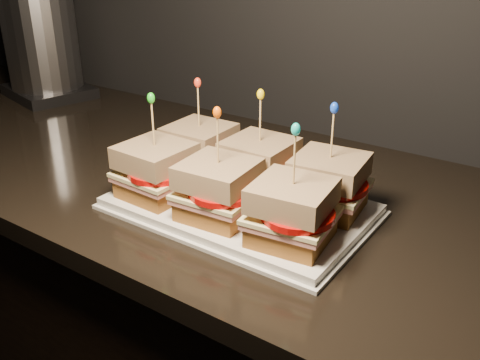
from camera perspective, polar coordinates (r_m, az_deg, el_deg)
The scene contains 49 objects.
cabinet at distance 1.28m, azimuth -5.71°, elevation -17.67°, with size 2.36×0.60×0.86m, color black.
granite_slab at distance 1.04m, azimuth -6.74°, elevation 0.87°, with size 2.40×0.64×0.03m, color black.
platter at distance 0.84m, azimuth 0.00°, elevation -2.84°, with size 0.39×0.24×0.02m, color silver.
platter_rim at distance 0.84m, azimuth 0.00°, elevation -3.21°, with size 0.40×0.25×0.01m, color silver.
sandwich_0_bread_bot at distance 0.94m, azimuth -4.25°, elevation 1.65°, with size 0.10×0.10×0.03m, color brown.
sandwich_0_ham at distance 0.93m, azimuth -4.29°, elevation 2.66°, with size 0.11×0.10×0.01m, color #CE736B.
sandwich_0_cheese at distance 0.93m, azimuth -4.30°, elevation 3.06°, with size 0.11×0.11×0.01m, color beige.
sandwich_0_tomato at distance 0.92m, azimuth -3.96°, elevation 3.22°, with size 0.10×0.10×0.01m, color #BC0A07.
sandwich_0_bread_top at distance 0.92m, azimuth -4.36°, elevation 4.75°, with size 0.10×0.10×0.03m, color #4E2B0B.
sandwich_0_pick at distance 0.90m, azimuth -4.45°, elevation 7.56°, with size 0.00×0.00×0.09m, color tan.
sandwich_0_frill at distance 0.89m, azimuth -4.55°, elevation 10.32°, with size 0.01×0.01×0.02m, color red.
sandwich_1_bread_bot at distance 0.87m, azimuth 2.06°, elevation -0.14°, with size 0.10×0.10×0.03m, color brown.
sandwich_1_ham at distance 0.87m, azimuth 2.08°, elevation 0.92°, with size 0.11×0.10×0.01m, color #CE736B.
sandwich_1_cheese at distance 0.86m, azimuth 2.08°, elevation 1.35°, with size 0.11×0.11×0.01m, color beige.
sandwich_1_tomato at distance 0.85m, azimuth 2.55°, elevation 1.50°, with size 0.10×0.10×0.01m, color #BC0A07.
sandwich_1_bread_top at distance 0.85m, azimuth 2.11°, elevation 3.15°, with size 0.10×0.10×0.03m, color #4E2B0B.
sandwich_1_pick at distance 0.84m, azimuth 2.16°, elevation 6.16°, with size 0.00×0.00×0.09m, color tan.
sandwich_1_frill at distance 0.82m, azimuth 2.21°, elevation 9.13°, with size 0.01×0.01×0.02m, color yellow.
sandwich_2_bread_bot at distance 0.82m, azimuth 9.29°, elevation -2.20°, with size 0.10×0.10×0.03m, color brown.
sandwich_2_ham at distance 0.81m, azimuth 9.37°, elevation -1.08°, with size 0.11×0.10×0.01m, color #CE736B.
sandwich_2_cheese at distance 0.81m, azimuth 9.40°, elevation -0.64°, with size 0.11×0.11×0.01m, color beige.
sandwich_2_tomato at distance 0.80m, azimuth 10.02°, elevation -0.51°, with size 0.10×0.10×0.01m, color #BC0A07.
sandwich_2_bread_top at distance 0.80m, azimuth 9.55°, elevation 1.26°, with size 0.10×0.10×0.03m, color #4E2B0B.
sandwich_2_pick at distance 0.78m, azimuth 9.79°, elevation 4.43°, with size 0.00×0.00×0.09m, color tan.
sandwich_2_frill at distance 0.77m, azimuth 10.03°, elevation 7.59°, with size 0.01×0.01×0.02m, color blue.
sandwich_3_bread_bot at distance 0.86m, azimuth -8.81°, elevation -0.72°, with size 0.10×0.10×0.03m, color brown.
sandwich_3_ham at distance 0.86m, azimuth -8.88°, elevation 0.35°, with size 0.11×0.10×0.01m, color #CE736B.
sandwich_3_cheese at distance 0.85m, azimuth -8.91°, elevation 0.78°, with size 0.11×0.11×0.01m, color beige.
sandwich_3_tomato at distance 0.84m, azimuth -8.63°, elevation 0.92°, with size 0.10×0.10×0.01m, color #BC0A07.
sandwich_3_bread_top at distance 0.84m, azimuth -9.04°, elevation 2.59°, with size 0.10×0.10×0.03m, color #4E2B0B.
sandwich_3_pick at distance 0.83m, azimuth -9.26°, elevation 5.62°, with size 0.00×0.00×0.09m, color tan.
sandwich_3_frill at distance 0.81m, azimuth -9.48°, elevation 8.62°, with size 0.01×0.01×0.02m, color green.
sandwich_4_bread_bot at distance 0.79m, azimuth -2.27°, elevation -2.90°, with size 0.10×0.10×0.03m, color brown.
sandwich_4_ham at distance 0.78m, azimuth -2.29°, elevation -1.76°, with size 0.11×0.10×0.01m, color #CE736B.
sandwich_4_cheese at distance 0.78m, azimuth -2.30°, elevation -1.30°, with size 0.11×0.11×0.01m, color beige.
sandwich_4_tomato at distance 0.77m, azimuth -1.86°, elevation -1.18°, with size 0.10×0.10×0.01m, color #BC0A07.
sandwich_4_bread_top at distance 0.77m, azimuth -2.34°, elevation 0.66°, with size 0.10×0.10×0.03m, color #4E2B0B.
sandwich_4_pick at distance 0.75m, azimuth -2.40°, elevation 3.95°, with size 0.00×0.00×0.09m, color tan.
sandwich_4_frill at distance 0.74m, azimuth -2.46°, elevation 7.23°, with size 0.01×0.01×0.02m, color #F75B05.
sandwich_5_bread_bot at distance 0.73m, azimuth 5.47°, elevation -5.43°, with size 0.10×0.10×0.03m, color brown.
sandwich_5_ham at distance 0.72m, azimuth 5.52°, elevation -4.22°, with size 0.11×0.10×0.01m, color #CE736B.
sandwich_5_cheese at distance 0.72m, azimuth 5.55°, elevation -3.73°, with size 0.11×0.11×0.01m, color beige.
sandwich_5_tomato at distance 0.71m, azimuth 6.18°, elevation -3.65°, with size 0.10×0.10×0.01m, color #BC0A07.
sandwich_5_bread_top at distance 0.71m, azimuth 5.64°, elevation -1.66°, with size 0.10×0.10×0.03m, color #4E2B0B.
sandwich_5_pick at distance 0.69m, azimuth 5.80°, elevation 1.86°, with size 0.00×0.00×0.09m, color tan.
sandwich_5_frill at distance 0.67m, azimuth 5.97°, elevation 5.40°, with size 0.01×0.01×0.02m, color #13B5A3.
appliance_base at distance 1.55m, azimuth -19.68°, elevation 8.91°, with size 0.22×0.18×0.03m, color #262628.
appliance_body at distance 1.52m, azimuth -20.40°, elevation 13.71°, with size 0.18×0.18×0.24m, color silver.
appliance at distance 1.52m, azimuth -20.38°, elevation 13.54°, with size 0.22×0.18×0.28m, color silver, non-canonical shape.
Camera 1 is at (0.28, 0.99, 1.29)m, focal length 40.00 mm.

